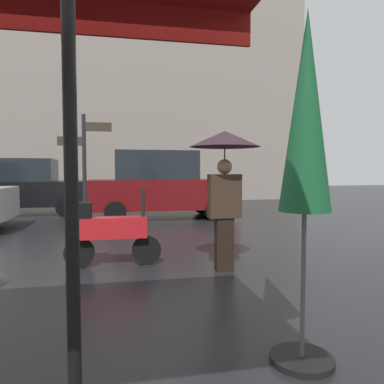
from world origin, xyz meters
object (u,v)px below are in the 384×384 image
object	(u,v)px
street_signpost	(85,165)
pedestrian_with_umbrella	(225,160)
parked_scooter	(110,231)
parked_car_right	(161,185)
folded_patio_umbrella_near	(306,125)
parked_car_left	(23,187)

from	to	relation	value
street_signpost	pedestrian_with_umbrella	bearing A→B (deg)	-50.09
parked_scooter	parked_car_right	size ratio (longest dim) A/B	0.33
folded_patio_umbrella_near	parked_car_left	bearing A→B (deg)	112.65
parked_car_left	parked_car_right	bearing A→B (deg)	144.70
folded_patio_umbrella_near	parked_scooter	xyz separation A→B (m)	(-1.51, 3.26, -1.28)
parked_scooter	parked_car_right	distance (m)	5.84
parked_car_right	folded_patio_umbrella_near	bearing A→B (deg)	73.44
folded_patio_umbrella_near	parked_scooter	size ratio (longest dim) A/B	1.82
parked_car_right	parked_scooter	bearing A→B (deg)	58.60
parked_car_left	street_signpost	bearing A→B (deg)	102.12
parked_scooter	parked_car_left	world-z (taller)	parked_car_left
pedestrian_with_umbrella	street_signpost	bearing A→B (deg)	-90.55
parked_car_right	street_signpost	size ratio (longest dim) A/B	1.71
folded_patio_umbrella_near	parked_car_right	xyz separation A→B (m)	(-0.04, 8.89, -0.81)
pedestrian_with_umbrella	parked_car_left	size ratio (longest dim) A/B	0.48
folded_patio_umbrella_near	parked_car_right	world-z (taller)	folded_patio_umbrella_near
folded_patio_umbrella_near	parked_car_left	size ratio (longest dim) A/B	0.63
pedestrian_with_umbrella	street_signpost	distance (m)	3.43
folded_patio_umbrella_near	street_signpost	xyz separation A→B (m)	(-2.04, 5.29, -0.23)
folded_patio_umbrella_near	pedestrian_with_umbrella	size ratio (longest dim) A/B	1.30
parked_car_right	street_signpost	bearing A→B (deg)	44.18
folded_patio_umbrella_near	pedestrian_with_umbrella	distance (m)	2.68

